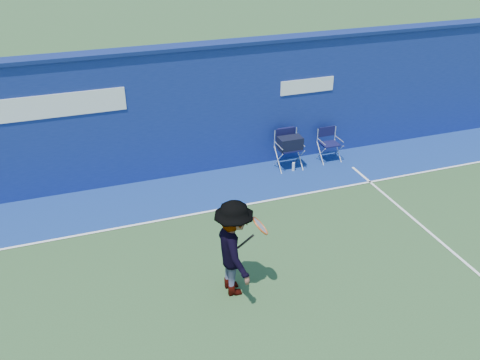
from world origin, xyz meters
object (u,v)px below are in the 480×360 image
object	(u,v)px
directors_chair_right	(329,151)
water_bottle	(293,167)
directors_chair_left	(289,153)
tennis_player	(234,249)

from	to	relation	value
directors_chair_right	water_bottle	size ratio (longest dim) A/B	3.78
directors_chair_left	water_bottle	xyz separation A→B (m)	(0.05, -0.20, -0.30)
directors_chair_right	tennis_player	xyz separation A→B (m)	(-3.86, -3.91, 0.61)
directors_chair_right	water_bottle	xyz separation A→B (m)	(-1.10, -0.25, -0.15)
directors_chair_left	water_bottle	distance (m)	0.37
water_bottle	tennis_player	bearing A→B (deg)	-127.02
directors_chair_right	water_bottle	world-z (taller)	directors_chair_right
water_bottle	directors_chair_left	bearing A→B (deg)	103.45
directors_chair_right	tennis_player	size ratio (longest dim) A/B	0.48
water_bottle	tennis_player	distance (m)	4.66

